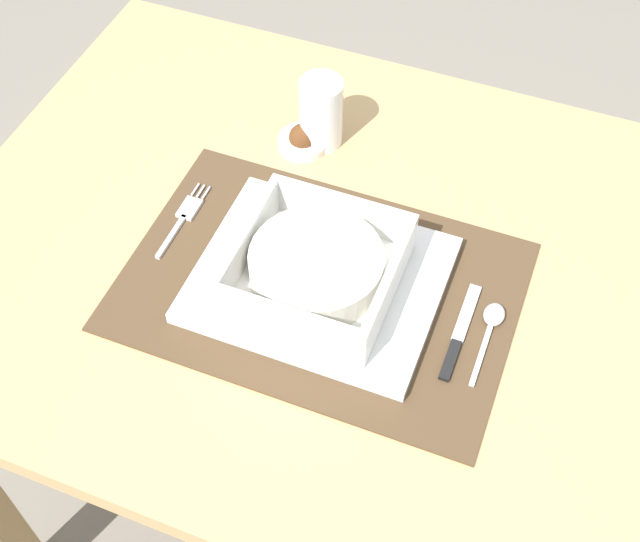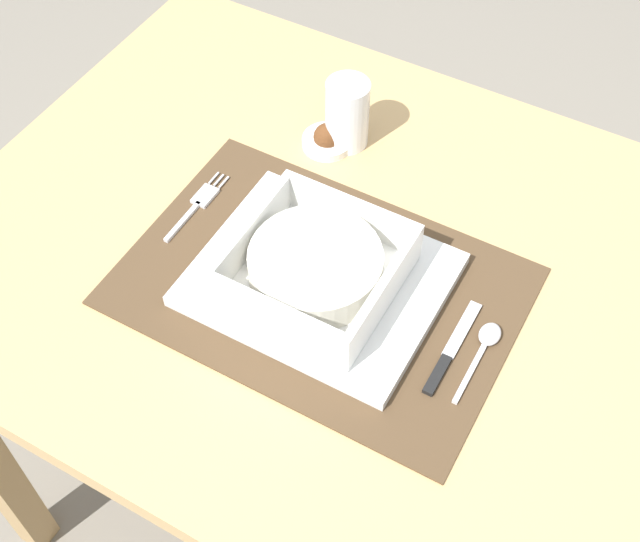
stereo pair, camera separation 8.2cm
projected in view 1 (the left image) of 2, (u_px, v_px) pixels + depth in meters
The scene contains 10 objects.
ground_plane at pixel (339, 500), 1.60m from camera, with size 6.00×6.00×0.00m, color gray.
dining_table at pixel (348, 308), 1.10m from camera, with size 1.01×0.74×0.73m.
placemat at pixel (320, 286), 1.00m from camera, with size 0.46×0.31×0.00m, color #4C3823.
serving_plate at pixel (319, 279), 0.99m from camera, with size 0.28×0.23×0.02m, color white.
porridge_bowl at pixel (316, 268), 0.96m from camera, with size 0.18×0.18×0.06m.
fork at pixel (185, 215), 1.06m from camera, with size 0.02×0.13×0.00m.
spoon at pixel (491, 323), 0.96m from camera, with size 0.02×0.11×0.01m.
butter_knife at pixel (458, 337), 0.95m from camera, with size 0.01×0.14×0.01m.
drinking_glass at pixel (321, 116), 1.12m from camera, with size 0.06×0.06×0.10m.
condiment_saucer at pixel (303, 140), 1.13m from camera, with size 0.07×0.07×0.04m.
Camera 1 is at (0.20, -0.61, 1.53)m, focal length 47.74 mm.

